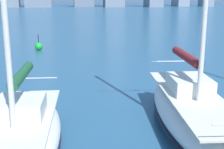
{
  "coord_description": "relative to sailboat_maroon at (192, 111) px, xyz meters",
  "views": [
    {
      "loc": [
        1.56,
        3.12,
        4.64
      ],
      "look_at": [
        -0.07,
        -6.59,
        2.2
      ],
      "focal_mm": 50.0,
      "sensor_mm": 36.0,
      "label": 1
    }
  ],
  "objects": [
    {
      "name": "sailboat_forest",
      "position": [
        5.82,
        0.85,
        -0.1
      ],
      "size": [
        2.96,
        7.31,
        10.1
      ],
      "color": "white",
      "rests_on": "ground"
    },
    {
      "name": "sailboat_maroon",
      "position": [
        0.0,
        0.0,
        0.0
      ],
      "size": [
        3.16,
        8.21,
        10.74
      ],
      "color": "white",
      "rests_on": "ground"
    },
    {
      "name": "channel_buoy",
      "position": [
        6.4,
        -18.81,
        -0.4
      ],
      "size": [
        0.7,
        0.7,
        1.4
      ],
      "color": "green",
      "rests_on": "ground"
    }
  ]
}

